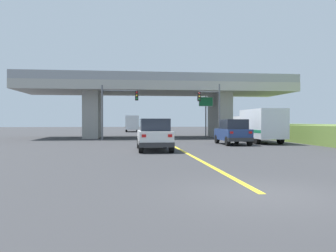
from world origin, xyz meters
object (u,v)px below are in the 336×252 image
box_truck (259,125)px  semi_truck_distant (132,123)px  sedan_oncoming (148,128)px  highway_sign (206,107)px  traffic_signal_nearside (212,105)px  traffic_signal_farside (115,104)px  suv_lead (154,135)px  suv_crossing (233,132)px

box_truck → semi_truck_distant: 35.41m
sedan_oncoming → highway_sign: size_ratio=0.89×
sedan_oncoming → highway_sign: bearing=-49.8°
traffic_signal_nearside → traffic_signal_farside: traffic_signal_nearside is taller
suv_lead → traffic_signal_farside: bearing=103.4°
suv_lead → suv_crossing: bearing=35.8°
box_truck → traffic_signal_nearside: bearing=116.9°
suv_lead → sedan_oncoming: bearing=87.6°
traffic_signal_farside → suv_crossing: bearing=-38.1°
suv_crossing → box_truck: bearing=35.4°
suv_lead → suv_crossing: 8.23m
suv_lead → semi_truck_distant: semi_truck_distant is taller
suv_lead → traffic_signal_nearside: bearing=60.9°
box_truck → semi_truck_distant: (-10.69, 33.76, 0.01)m
semi_truck_distant → traffic_signal_nearside: bearing=-74.4°
suv_lead → box_truck: (9.72, 6.96, 0.53)m
box_truck → semi_truck_distant: semi_truck_distant is taller
box_truck → traffic_signal_farside: size_ratio=1.31×
highway_sign → suv_crossing: bearing=-92.1°
suv_crossing → traffic_signal_farside: size_ratio=0.78×
suv_lead → sedan_oncoming: size_ratio=1.11×
traffic_signal_nearside → highway_sign: size_ratio=1.19×
sedan_oncoming → traffic_signal_nearside: traffic_signal_nearside is taller
suv_lead → traffic_signal_farside: size_ratio=0.87×
box_truck → highway_sign: 9.71m
suv_lead → traffic_signal_nearside: size_ratio=0.83×
sedan_oncoming → highway_sign: 9.78m
traffic_signal_nearside → traffic_signal_farside: 9.86m
sedan_oncoming → semi_truck_distant: (-1.97, 17.41, 0.54)m
traffic_signal_nearside → suv_crossing: bearing=-91.8°
suv_crossing → highway_sign: 11.56m
semi_truck_distant → highway_sign: bearing=-71.9°
box_truck → traffic_signal_farside: traffic_signal_farside is taller
suv_crossing → highway_sign: bearing=88.1°
suv_crossing → sedan_oncoming: bearing=107.3°
suv_crossing → semi_truck_distant: size_ratio=0.60×
sedan_oncoming → highway_sign: (6.10, -7.21, 2.53)m
suv_crossing → semi_truck_distant: bearing=102.2°
highway_sign → semi_truck_distant: (-8.07, 24.63, -1.99)m
sedan_oncoming → traffic_signal_nearside: bearing=-61.3°
traffic_signal_farside → highway_sign: size_ratio=1.13×
traffic_signal_nearside → highway_sign: (0.17, 3.62, 0.02)m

